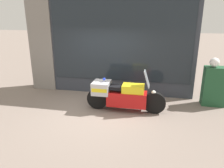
% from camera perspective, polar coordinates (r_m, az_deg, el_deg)
% --- Properties ---
extents(ground_plane, '(60.00, 60.00, 0.00)m').
position_cam_1_polar(ground_plane, '(6.79, -4.34, -7.61)').
color(ground_plane, gray).
extents(shop_building, '(6.18, 0.55, 4.18)m').
position_cam_1_polar(shop_building, '(8.20, -3.79, 12.17)').
color(shop_building, '#333842').
rests_on(shop_building, ground).
extents(window_display, '(4.79, 0.30, 2.00)m').
position_cam_1_polar(window_display, '(8.38, 1.93, 1.01)').
color(window_display, slate).
rests_on(window_display, ground).
extents(paramedic_motorcycle, '(2.46, 0.62, 1.33)m').
position_cam_1_polar(paramedic_motorcycle, '(6.77, 2.37, -2.79)').
color(paramedic_motorcycle, black).
rests_on(paramedic_motorcycle, ground).
extents(utility_cabinet, '(0.71, 0.42, 1.30)m').
position_cam_1_polar(utility_cabinet, '(7.87, 25.11, -0.56)').
color(utility_cabinet, '#1E4C2D').
rests_on(utility_cabinet, ground).
extents(white_helmet, '(0.30, 0.30, 0.30)m').
position_cam_1_polar(white_helmet, '(7.64, 25.22, 5.14)').
color(white_helmet, white).
rests_on(white_helmet, utility_cabinet).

